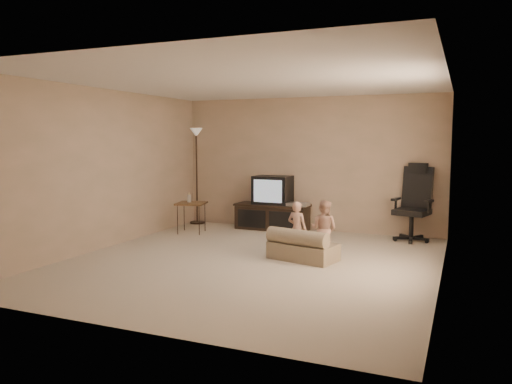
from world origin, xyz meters
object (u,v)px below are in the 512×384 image
tv_stand (273,207)px  child_sofa (302,247)px  office_chair (413,213)px  side_table (191,203)px  toddler_right (324,229)px  toddler_left (297,229)px  floor_lamp (196,154)px

tv_stand → child_sofa: tv_stand is taller
office_chair → side_table: (-3.84, -0.83, 0.07)m
office_chair → tv_stand: bearing=-167.7°
tv_stand → toddler_right: (1.50, -1.86, -0.01)m
tv_stand → child_sofa: bearing=-58.2°
tv_stand → toddler_right: size_ratio=1.72×
tv_stand → toddler_left: bearing=-58.6°
toddler_right → floor_lamp: bearing=-20.7°
office_chair → toddler_left: office_chair is taller
side_table → floor_lamp: 1.35m
tv_stand → office_chair: size_ratio=1.10×
tv_stand → floor_lamp: 1.95m
tv_stand → child_sofa: size_ratio=1.40×
office_chair → toddler_left: size_ratio=1.61×
tv_stand → side_table: 1.55m
side_table → tv_stand: bearing=35.1°
tv_stand → floor_lamp: (-1.68, 0.06, 0.99)m
side_table → office_chair: bearing=12.2°
office_chair → child_sofa: 2.47m
child_sofa → office_chair: bearing=71.2°
toddler_left → toddler_right: size_ratio=0.97×
office_chair → child_sofa: size_ratio=1.27×
floor_lamp → office_chair: bearing=-1.6°
side_table → toddler_left: bearing=-24.0°
floor_lamp → tv_stand: bearing=-2.0°
tv_stand → side_table: tv_stand is taller
toddler_left → child_sofa: bearing=136.4°
office_chair → child_sofa: bearing=-109.0°
office_chair → side_table: bearing=-154.2°
child_sofa → toddler_left: 0.31m
side_table → child_sofa: 2.83m
tv_stand → toddler_right: tv_stand is taller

